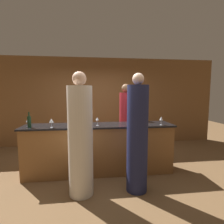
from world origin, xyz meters
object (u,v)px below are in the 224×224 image
wine_bottle_0 (29,121)px  ice_bucket (72,121)px  guest_0 (137,137)px  guest_1 (80,139)px  bartender (126,124)px

wine_bottle_0 → ice_bucket: bearing=12.3°
guest_0 → guest_1: guest_1 is taller
guest_1 → ice_bucket: guest_1 is taller
bartender → guest_0: (-0.10, -1.46, 0.04)m
wine_bottle_0 → guest_1: bearing=-33.4°
guest_0 → wine_bottle_0: bearing=161.1°
guest_0 → bartender: bearing=86.1°
guest_0 → ice_bucket: (-1.15, 0.84, 0.17)m
guest_0 → wine_bottle_0: (-1.94, 0.66, 0.20)m
bartender → ice_bucket: size_ratio=9.74×
bartender → guest_0: 1.46m
guest_0 → wine_bottle_0: size_ratio=6.75×
guest_0 → ice_bucket: guest_0 is taller
bartender → ice_bucket: bearing=26.5°
guest_0 → guest_1: 0.95m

